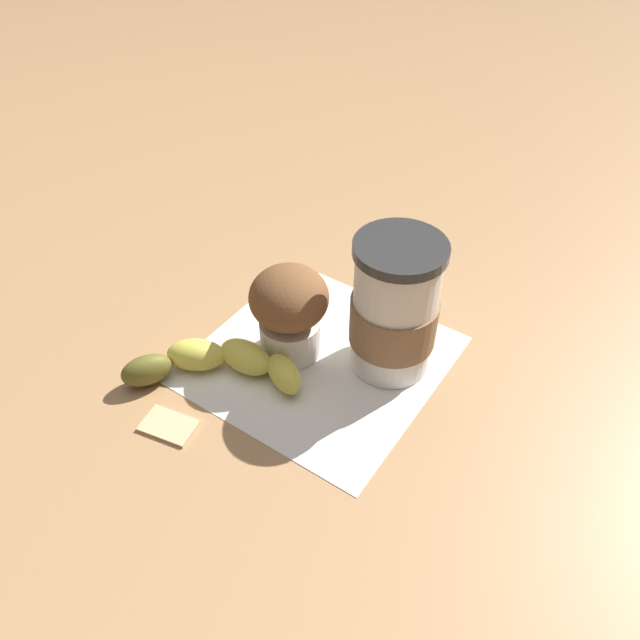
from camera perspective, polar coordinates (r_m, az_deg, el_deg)
ground_plane at (r=0.64m, az=0.00°, el=-3.59°), size 3.00×3.00×0.00m
paper_napkin at (r=0.64m, az=0.00°, el=-3.54°), size 0.27×0.27×0.00m
coffee_cup at (r=0.60m, az=6.81°, el=0.90°), size 0.09×0.09×0.14m
muffin at (r=0.62m, az=-2.82°, el=1.02°), size 0.08×0.08×0.10m
banana at (r=0.62m, az=-9.20°, el=-3.88°), size 0.14×0.16×0.03m
sugar_packet at (r=0.60m, az=-13.69°, el=-9.26°), size 0.05×0.06×0.01m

